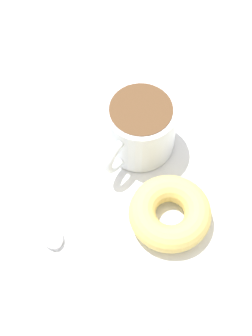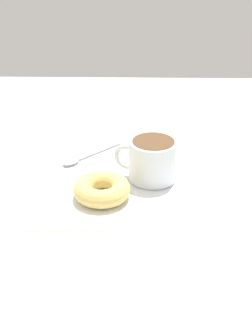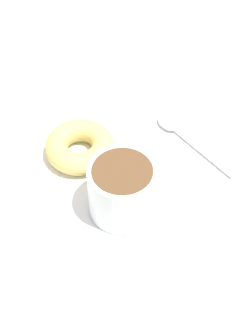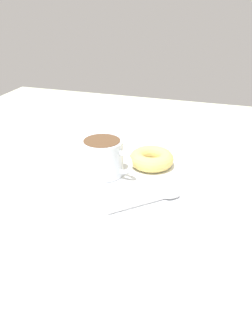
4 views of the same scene
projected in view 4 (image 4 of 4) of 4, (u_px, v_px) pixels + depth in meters
ground_plane at (117, 181)px, 78.45cm from camera, size 120.00×120.00×2.00cm
napkin at (126, 177)px, 77.44cm from camera, size 32.98×32.98×0.30cm
coffee_cup at (103, 157)px, 77.04cm from camera, size 11.50×8.69×7.47cm
donut at (151, 159)px, 81.46cm from camera, size 9.68×9.68×3.20cm
spoon at (161, 198)px, 68.92cm from camera, size 11.63×11.48×0.90cm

